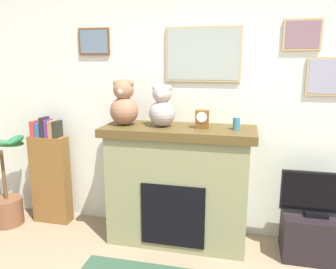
# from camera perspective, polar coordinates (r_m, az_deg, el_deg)

# --- Properties ---
(back_wall) EXTENTS (5.20, 0.15, 2.60)m
(back_wall) POSITION_cam_1_polar(r_m,az_deg,el_deg) (3.46, 7.38, 4.20)
(back_wall) COLOR silver
(back_wall) RESTS_ON ground_plane
(fireplace) EXTENTS (1.47, 0.60, 1.18)m
(fireplace) POSITION_cam_1_polar(r_m,az_deg,el_deg) (3.36, 1.79, -8.51)
(fireplace) COLOR #7F8056
(fireplace) RESTS_ON ground_plane
(bookshelf) EXTENTS (0.42, 0.16, 1.21)m
(bookshelf) POSITION_cam_1_polar(r_m,az_deg,el_deg) (3.98, -19.48, -6.53)
(bookshelf) COLOR brown
(bookshelf) RESTS_ON ground_plane
(potted_plant) EXTENTS (0.48, 0.48, 1.02)m
(potted_plant) POSITION_cam_1_polar(r_m,az_deg,el_deg) (4.16, -25.98, -9.09)
(potted_plant) COLOR brown
(potted_plant) RESTS_ON ground_plane
(tv_stand) EXTENTS (0.57, 0.40, 0.42)m
(tv_stand) POSITION_cam_1_polar(r_m,az_deg,el_deg) (3.51, 23.65, -15.64)
(tv_stand) COLOR black
(tv_stand) RESTS_ON ground_plane
(television) EXTENTS (0.65, 0.14, 0.42)m
(television) POSITION_cam_1_polar(r_m,az_deg,el_deg) (3.34, 24.27, -9.38)
(television) COLOR black
(television) RESTS_ON tv_stand
(candle_jar) EXTENTS (0.07, 0.07, 0.11)m
(candle_jar) POSITION_cam_1_polar(r_m,az_deg,el_deg) (3.11, 11.64, 1.82)
(candle_jar) COLOR teal
(candle_jar) RESTS_ON fireplace
(mantel_clock) EXTENTS (0.12, 0.09, 0.17)m
(mantel_clock) POSITION_cam_1_polar(r_m,az_deg,el_deg) (3.13, 5.87, 2.62)
(mantel_clock) COLOR brown
(mantel_clock) RESTS_ON fireplace
(teddy_bear_grey) EXTENTS (0.28, 0.28, 0.45)m
(teddy_bear_grey) POSITION_cam_1_polar(r_m,az_deg,el_deg) (3.30, -7.56, 5.10)
(teddy_bear_grey) COLOR #916448
(teddy_bear_grey) RESTS_ON fireplace
(teddy_bear_cream) EXTENTS (0.25, 0.25, 0.41)m
(teddy_bear_cream) POSITION_cam_1_polar(r_m,az_deg,el_deg) (3.19, -1.02, 4.62)
(teddy_bear_cream) COLOR #A19792
(teddy_bear_cream) RESTS_ON fireplace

